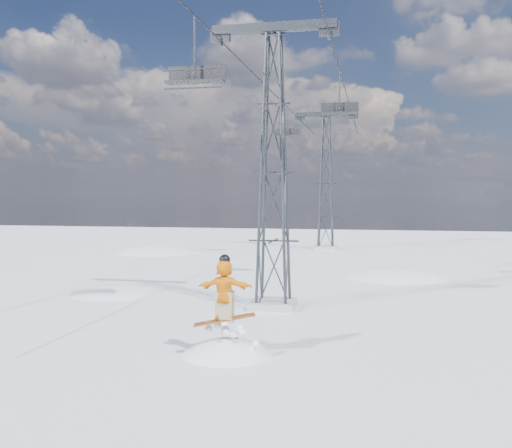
% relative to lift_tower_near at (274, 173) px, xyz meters
% --- Properties ---
extents(ground, '(120.00, 120.00, 0.00)m').
position_rel_lift_tower_near_xyz_m(ground, '(-0.80, -8.00, -5.47)').
color(ground, white).
rests_on(ground, ground).
extents(snow_terrain, '(39.00, 37.00, 22.00)m').
position_rel_lift_tower_near_xyz_m(snow_terrain, '(-5.57, 13.24, -15.06)').
color(snow_terrain, white).
rests_on(snow_terrain, ground).
extents(lift_tower_near, '(5.20, 1.80, 11.43)m').
position_rel_lift_tower_near_xyz_m(lift_tower_near, '(0.00, 0.00, 0.00)').
color(lift_tower_near, '#999999').
rests_on(lift_tower_near, ground).
extents(lift_tower_far, '(5.20, 1.80, 11.43)m').
position_rel_lift_tower_near_xyz_m(lift_tower_far, '(0.00, 25.00, 0.00)').
color(lift_tower_far, '#999999').
rests_on(lift_tower_far, ground).
extents(haul_cables, '(4.46, 51.00, 0.06)m').
position_rel_lift_tower_near_xyz_m(haul_cables, '(0.00, 11.50, 5.38)').
color(haul_cables, black).
rests_on(haul_cables, ground).
extents(snowboarder_jump, '(4.40, 4.40, 6.89)m').
position_rel_lift_tower_near_xyz_m(snowboarder_jump, '(-0.13, -6.88, -7.09)').
color(snowboarder_jump, white).
rests_on(snowboarder_jump, ground).
extents(lift_chair_near, '(2.08, 0.60, 2.58)m').
position_rel_lift_tower_near_xyz_m(lift_chair_near, '(-2.20, -3.31, 3.32)').
color(lift_chair_near, black).
rests_on(lift_chair_near, ground).
extents(lift_chair_mid, '(1.91, 0.55, 2.37)m').
position_rel_lift_tower_near_xyz_m(lift_chair_mid, '(2.20, 6.76, 3.49)').
color(lift_chair_mid, black).
rests_on(lift_chair_mid, ground).
extents(lift_chair_far, '(1.82, 0.52, 2.25)m').
position_rel_lift_tower_near_xyz_m(lift_chair_far, '(-2.20, 18.23, 3.58)').
color(lift_chair_far, black).
rests_on(lift_chair_far, ground).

